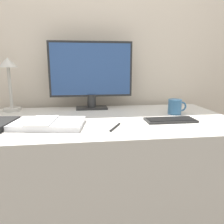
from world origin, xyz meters
TOP-DOWN VIEW (x-y plane):
  - wall_back at (0.00, 0.58)m, footprint 3.60×0.05m
  - desk at (0.00, 0.12)m, footprint 1.41×0.75m
  - monitor at (-0.07, 0.41)m, footprint 0.55×0.11m
  - keyboard at (0.33, 0.01)m, footprint 0.26×0.11m
  - laptop at (-0.29, -0.00)m, footprint 0.36×0.26m
  - ereader at (-0.32, -0.01)m, footprint 0.14×0.20m
  - desk_lamp at (-0.58, 0.40)m, footprint 0.12×0.12m
  - coffee_mug at (0.43, 0.18)m, footprint 0.11×0.08m
  - pen at (0.02, -0.07)m, footprint 0.07×0.13m

SIDE VIEW (x-z plane):
  - desk at x=0.00m, z-range 0.00..0.72m
  - pen at x=0.02m, z-range 0.72..0.73m
  - keyboard at x=0.33m, z-range 0.72..0.74m
  - laptop at x=-0.29m, z-range 0.72..0.75m
  - ereader at x=-0.32m, z-range 0.75..0.76m
  - coffee_mug at x=0.43m, z-range 0.72..0.81m
  - desk_lamp at x=-0.58m, z-range 0.78..1.12m
  - monitor at x=-0.07m, z-range 0.74..1.18m
  - wall_back at x=0.00m, z-range 0.00..2.40m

